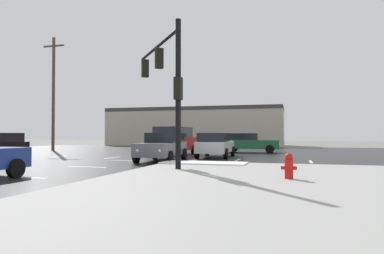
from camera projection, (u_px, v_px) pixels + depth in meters
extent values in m
plane|color=slate|center=(141.00, 159.00, 21.59)|extent=(120.00, 120.00, 0.00)
cube|color=#232326|center=(141.00, 158.00, 21.59)|extent=(44.00, 44.00, 0.02)
cube|color=white|center=(204.00, 163.00, 16.37)|extent=(4.00, 1.60, 0.06)
cube|color=silver|center=(21.00, 177.00, 11.98)|extent=(2.00, 0.15, 0.01)
cube|color=silver|center=(87.00, 167.00, 15.82)|extent=(2.00, 0.15, 0.01)
cube|color=silver|center=(127.00, 161.00, 19.67)|extent=(2.00, 0.15, 0.01)
cube|color=silver|center=(154.00, 156.00, 23.51)|extent=(2.00, 0.15, 0.01)
cube|color=silver|center=(173.00, 153.00, 27.36)|extent=(2.00, 0.15, 0.01)
cube|color=silver|center=(187.00, 151.00, 31.20)|extent=(2.00, 0.15, 0.01)
cube|color=silver|center=(199.00, 149.00, 35.05)|extent=(2.00, 0.15, 0.01)
cube|color=silver|center=(208.00, 148.00, 38.89)|extent=(2.00, 0.15, 0.01)
cube|color=silver|center=(10.00, 156.00, 24.34)|extent=(0.15, 2.00, 0.01)
cube|color=silver|center=(59.00, 157.00, 23.24)|extent=(0.15, 2.00, 0.01)
cube|color=silver|center=(113.00, 158.00, 22.14)|extent=(0.15, 2.00, 0.01)
cube|color=silver|center=(172.00, 159.00, 21.04)|extent=(0.15, 2.00, 0.01)
cube|color=silver|center=(237.00, 160.00, 19.94)|extent=(0.15, 2.00, 0.01)
cube|color=silver|center=(311.00, 162.00, 18.84)|extent=(0.15, 2.00, 0.01)
cube|color=silver|center=(174.00, 165.00, 16.78)|extent=(0.45, 7.00, 0.01)
cylinder|color=black|center=(178.00, 94.00, 13.81)|extent=(0.22, 0.22, 5.98)
cylinder|color=black|center=(157.00, 47.00, 16.65)|extent=(3.78, 4.83, 0.14)
cube|color=black|center=(159.00, 58.00, 16.36)|extent=(0.46, 0.44, 0.95)
sphere|color=red|center=(158.00, 53.00, 16.51)|extent=(0.20, 0.20, 0.20)
cube|color=black|center=(145.00, 68.00, 18.86)|extent=(0.46, 0.44, 0.95)
sphere|color=red|center=(144.00, 64.00, 19.02)|extent=(0.20, 0.20, 0.20)
cube|color=black|center=(178.00, 88.00, 13.81)|extent=(0.28, 0.36, 0.90)
cylinder|color=red|center=(289.00, 169.00, 10.75)|extent=(0.26, 0.26, 0.60)
sphere|color=red|center=(289.00, 157.00, 10.76)|extent=(0.25, 0.25, 0.25)
cylinder|color=red|center=(283.00, 168.00, 10.80)|extent=(0.12, 0.11, 0.11)
cylinder|color=red|center=(295.00, 168.00, 10.70)|extent=(0.12, 0.11, 0.11)
cube|color=#BCB29E|center=(196.00, 129.00, 47.41)|extent=(23.28, 8.00, 4.54)
cube|color=#3F3D3A|center=(196.00, 110.00, 47.46)|extent=(23.28, 8.00, 0.50)
cylinder|color=black|center=(20.00, 153.00, 21.43)|extent=(0.29, 0.68, 0.66)
cube|color=#B21919|center=(174.00, 144.00, 25.14)|extent=(2.18, 4.89, 0.95)
cube|color=black|center=(174.00, 132.00, 25.16)|extent=(1.96, 3.44, 0.75)
cylinder|color=black|center=(178.00, 152.00, 23.27)|extent=(0.25, 0.67, 0.66)
cylinder|color=black|center=(152.00, 151.00, 23.90)|extent=(0.25, 0.67, 0.66)
cylinder|color=black|center=(193.00, 150.00, 26.36)|extent=(0.25, 0.67, 0.66)
cylinder|color=black|center=(170.00, 149.00, 26.99)|extent=(0.25, 0.67, 0.66)
sphere|color=white|center=(169.00, 145.00, 22.72)|extent=(0.18, 0.18, 0.18)
sphere|color=white|center=(152.00, 145.00, 23.12)|extent=(0.18, 0.18, 0.18)
cube|color=slate|center=(162.00, 149.00, 19.29)|extent=(2.09, 4.61, 0.70)
cube|color=black|center=(165.00, 138.00, 19.96)|extent=(1.81, 2.58, 0.55)
cylinder|color=black|center=(170.00, 157.00, 17.59)|extent=(0.26, 0.67, 0.66)
cylinder|color=black|center=(136.00, 157.00, 17.97)|extent=(0.26, 0.67, 0.66)
cylinder|color=black|center=(184.00, 154.00, 20.58)|extent=(0.26, 0.67, 0.66)
cylinder|color=black|center=(155.00, 154.00, 20.96)|extent=(0.26, 0.67, 0.66)
sphere|color=white|center=(160.00, 151.00, 17.01)|extent=(0.18, 0.18, 0.18)
sphere|color=white|center=(138.00, 151.00, 17.26)|extent=(0.18, 0.18, 0.18)
cube|color=#195933|center=(251.00, 144.00, 28.42)|extent=(4.53, 1.88, 0.70)
cube|color=black|center=(243.00, 137.00, 28.60)|extent=(2.50, 1.70, 0.55)
cylinder|color=black|center=(271.00, 148.00, 28.88)|extent=(0.66, 0.23, 0.66)
cylinder|color=black|center=(270.00, 149.00, 27.14)|extent=(0.66, 0.23, 0.66)
cylinder|color=black|center=(234.00, 148.00, 29.67)|extent=(0.66, 0.23, 0.66)
cylinder|color=black|center=(231.00, 149.00, 27.93)|extent=(0.66, 0.23, 0.66)
sphere|color=white|center=(279.00, 144.00, 28.41)|extent=(0.18, 0.18, 0.18)
sphere|color=white|center=(279.00, 145.00, 27.29)|extent=(0.18, 0.18, 0.18)
cube|color=white|center=(216.00, 147.00, 22.63)|extent=(1.91, 4.54, 0.70)
cube|color=black|center=(214.00, 137.00, 21.99)|extent=(1.72, 2.52, 0.55)
cylinder|color=black|center=(207.00, 151.00, 24.33)|extent=(0.24, 0.67, 0.66)
cylinder|color=black|center=(233.00, 151.00, 23.88)|extent=(0.24, 0.67, 0.66)
cylinder|color=black|center=(197.00, 153.00, 21.37)|extent=(0.24, 0.67, 0.66)
cylinder|color=black|center=(226.00, 154.00, 20.92)|extent=(0.24, 0.67, 0.66)
sphere|color=white|center=(213.00, 146.00, 24.90)|extent=(0.18, 0.18, 0.18)
sphere|color=white|center=(229.00, 146.00, 24.62)|extent=(0.18, 0.18, 0.18)
cylinder|color=black|center=(16.00, 168.00, 11.85)|extent=(0.24, 0.67, 0.66)
sphere|color=white|center=(23.00, 157.00, 12.59)|extent=(0.18, 0.18, 0.18)
cylinder|color=brown|center=(53.00, 94.00, 32.68)|extent=(0.28, 0.28, 10.67)
cube|color=brown|center=(54.00, 46.00, 32.78)|extent=(2.20, 0.14, 0.14)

